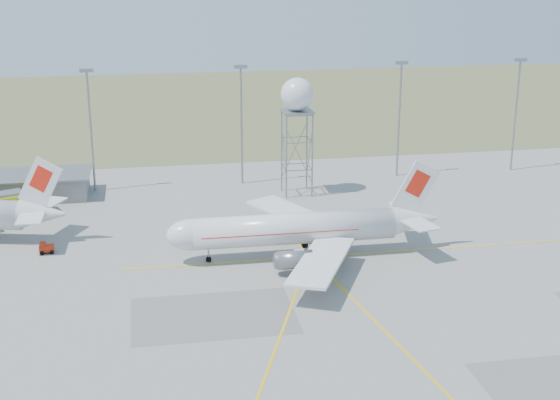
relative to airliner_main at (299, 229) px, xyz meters
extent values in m
plane|color=gray|center=(7.22, -30.68, -3.78)|extent=(400.00, 400.00, 0.00)
cube|color=#59693A|center=(7.22, 109.32, -3.77)|extent=(400.00, 120.00, 0.03)
cube|color=gray|center=(-37.78, 33.32, -1.98)|extent=(18.00, 9.00, 3.60)
cube|color=gray|center=(-37.78, 33.32, -0.03)|extent=(19.00, 10.00, 0.30)
cylinder|color=gray|center=(-27.78, 35.32, 6.22)|extent=(0.36, 0.36, 20.00)
cube|color=gray|center=(-27.78, 35.32, 16.42)|extent=(2.20, 0.50, 0.60)
cylinder|color=gray|center=(-2.78, 35.32, 6.22)|extent=(0.36, 0.36, 20.00)
cube|color=gray|center=(-2.78, 35.32, 16.42)|extent=(2.20, 0.50, 0.60)
cylinder|color=gray|center=(25.22, 35.32, 6.22)|extent=(0.36, 0.36, 20.00)
cube|color=gray|center=(25.22, 35.32, 16.42)|extent=(2.20, 0.50, 0.60)
cylinder|color=gray|center=(47.22, 35.32, 6.22)|extent=(0.36, 0.36, 20.00)
cube|color=gray|center=(47.22, 35.32, 16.42)|extent=(2.20, 0.50, 0.60)
cylinder|color=silver|center=(-0.62, 0.00, 0.11)|extent=(26.61, 4.19, 4.09)
ellipsoid|color=silver|center=(-13.92, 0.05, 0.11)|extent=(6.56, 4.11, 4.09)
cube|color=black|center=(-15.14, 0.06, 0.72)|extent=(1.56, 2.26, 1.00)
cone|color=silver|center=(15.74, -0.06, 0.41)|extent=(6.15, 4.11, 4.09)
cube|color=silver|center=(15.74, -0.06, 4.71)|extent=(6.55, 0.33, 7.69)
cube|color=red|center=(15.95, -0.06, 5.42)|extent=(3.52, 0.36, 3.95)
cube|color=silver|center=(15.24, 3.22, 0.92)|extent=(3.29, 5.64, 0.18)
cube|color=silver|center=(15.22, -3.33, 0.92)|extent=(3.29, 5.64, 0.18)
cube|color=silver|center=(0.95, 9.20, -0.92)|extent=(11.54, 16.87, 0.37)
cube|color=silver|center=(0.88, -9.21, -0.92)|extent=(11.63, 16.85, 0.37)
cylinder|color=slate|center=(-1.62, 5.94, -1.84)|extent=(4.30, 2.37, 2.35)
cylinder|color=slate|center=(-1.67, -5.93, -1.84)|extent=(4.30, 2.37, 2.35)
cube|color=red|center=(-2.67, 0.01, 0.21)|extent=(20.47, 4.21, 0.12)
cylinder|color=black|center=(-11.87, 0.04, -3.32)|extent=(0.72, 0.72, 0.92)
cube|color=black|center=(1.42, -0.01, -3.32)|extent=(1.05, 6.14, 0.92)
cylinder|color=gray|center=(1.42, -0.01, -2.86)|extent=(0.25, 0.25, 1.84)
cone|color=silver|center=(-33.41, 11.27, 0.39)|extent=(6.89, 5.40, 4.07)
cube|color=silver|center=(-33.41, 11.27, 4.66)|extent=(6.40, 1.84, 7.65)
cube|color=red|center=(-33.21, 11.22, 5.37)|extent=(3.48, 1.17, 3.92)
cube|color=silver|center=(-33.13, 14.55, 0.90)|extent=(4.49, 6.21, 0.18)
cube|color=silver|center=(-34.67, 8.23, 0.90)|extent=(4.49, 6.21, 0.18)
cylinder|color=gray|center=(3.15, 25.47, 3.15)|extent=(0.26, 0.26, 13.87)
cylinder|color=gray|center=(7.42, 25.47, 3.15)|extent=(0.26, 0.26, 13.87)
cylinder|color=gray|center=(7.42, 29.74, 3.15)|extent=(0.26, 0.26, 13.87)
cylinder|color=gray|center=(3.15, 29.74, 3.15)|extent=(0.26, 0.26, 13.87)
cube|color=gray|center=(5.28, 27.60, 10.09)|extent=(4.87, 4.87, 0.27)
sphere|color=silver|center=(5.28, 27.60, 12.86)|extent=(5.33, 5.33, 5.33)
cube|color=#CCCC18|center=(-39.52, 23.72, -1.56)|extent=(10.50, 6.79, 2.44)
cube|color=#CCCC18|center=(-36.23, 25.03, -0.56)|extent=(3.62, 3.87, 1.55)
cube|color=black|center=(-35.51, 25.32, -0.45)|extent=(1.17, 2.72, 1.11)
cube|color=gray|center=(-40.55, 23.31, -0.12)|extent=(6.14, 4.53, 0.44)
cube|color=#B0240C|center=(-32.83, 7.08, -3.12)|extent=(2.03, 1.38, 0.79)
cube|color=#B0240C|center=(-33.27, 7.04, -2.50)|extent=(0.87, 1.12, 0.44)
camera|label=1|loc=(-19.38, -93.87, 34.30)|focal=50.00mm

